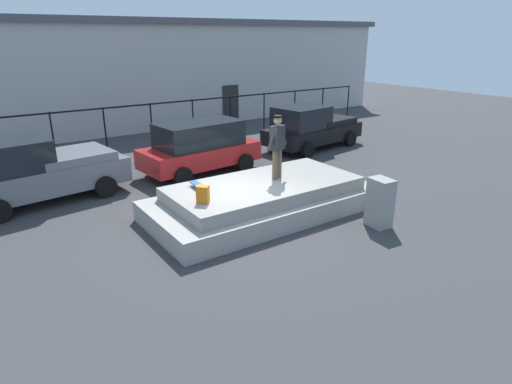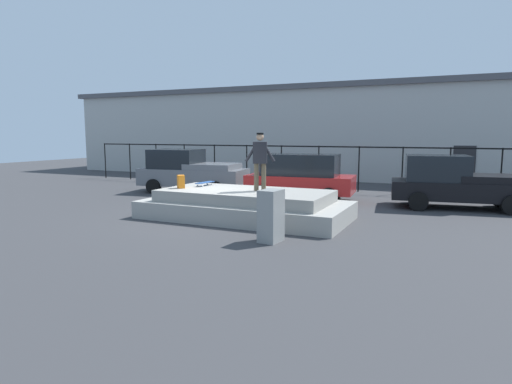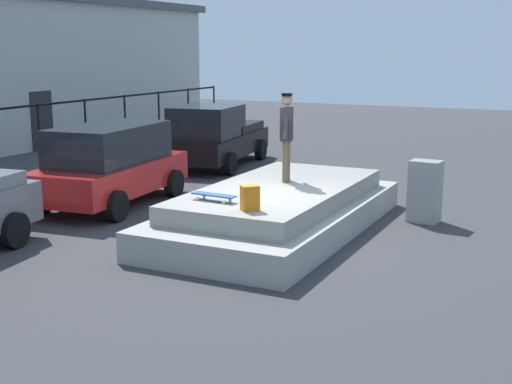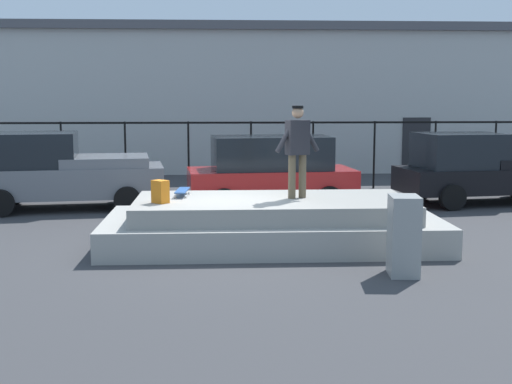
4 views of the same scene
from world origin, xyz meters
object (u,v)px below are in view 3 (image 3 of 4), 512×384
object	(u,v)px
backpack	(250,198)
utility_box	(425,191)
car_red_hatchback_mid	(110,163)
skateboarder	(287,131)
skateboard	(214,195)
car_black_pickup_far	(215,136)

from	to	relation	value
backpack	utility_box	xyz separation A→B (m)	(3.90, -1.96, -0.45)
backpack	car_red_hatchback_mid	xyz separation A→B (m)	(2.34, 4.64, -0.13)
skateboarder	car_red_hatchback_mid	size ratio (longest dim) A/B	0.41
skateboard	utility_box	xyz separation A→B (m)	(3.56, -2.83, -0.34)
car_red_hatchback_mid	utility_box	bearing A→B (deg)	-76.72
skateboarder	car_black_pickup_far	distance (m)	7.09
skateboarder	backpack	distance (m)	2.68
backpack	utility_box	bearing A→B (deg)	18.23
skateboard	backpack	world-z (taller)	backpack
backpack	utility_box	distance (m)	4.39
skateboarder	backpack	size ratio (longest dim) A/B	4.20
skateboarder	skateboard	xyz separation A→B (m)	(-2.17, 0.40, -0.89)
backpack	car_black_pickup_far	world-z (taller)	car_black_pickup_far
skateboard	backpack	bearing A→B (deg)	-111.73
skateboard	car_black_pickup_far	size ratio (longest dim) A/B	0.18
car_red_hatchback_mid	backpack	bearing A→B (deg)	-116.81
skateboarder	car_black_pickup_far	bearing A→B (deg)	41.09
car_red_hatchback_mid	skateboarder	bearing A→B (deg)	-87.66
utility_box	car_red_hatchback_mid	bearing A→B (deg)	108.42
skateboarder	skateboard	size ratio (longest dim) A/B	2.05
skateboarder	utility_box	distance (m)	3.06
skateboarder	skateboard	distance (m)	2.38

